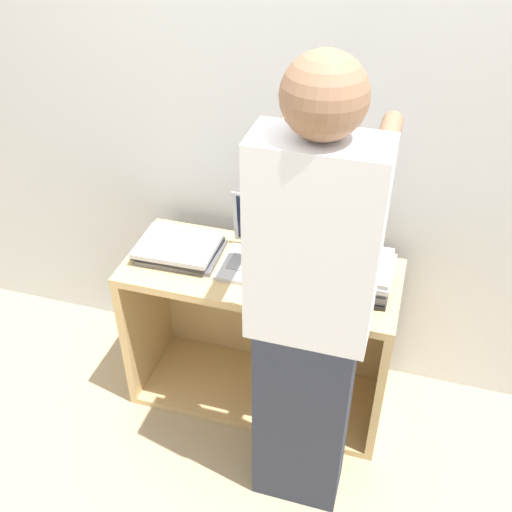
% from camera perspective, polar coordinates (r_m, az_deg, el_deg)
% --- Properties ---
extents(ground_plane, '(12.00, 12.00, 0.00)m').
position_cam_1_polar(ground_plane, '(2.85, -1.00, -16.27)').
color(ground_plane, tan).
extents(wall_back, '(8.00, 0.05, 2.40)m').
position_cam_1_polar(wall_back, '(2.54, 2.73, 11.43)').
color(wall_back, silver).
rests_on(wall_back, ground_plane).
extents(cart, '(1.15, 0.48, 0.75)m').
position_cam_1_polar(cart, '(2.77, 0.81, -6.67)').
color(cart, tan).
rests_on(cart, ground_plane).
extents(laptop_open, '(0.33, 0.29, 0.27)m').
position_cam_1_polar(laptop_open, '(2.49, 0.79, 0.36)').
color(laptop_open, '#B7B7BC').
rests_on(laptop_open, cart).
extents(laptop_stack_left, '(0.35, 0.27, 0.06)m').
position_cam_1_polar(laptop_stack_left, '(2.57, -7.31, 0.70)').
color(laptop_stack_left, slate).
rests_on(laptop_stack_left, cart).
extents(laptop_stack_right, '(0.35, 0.27, 0.13)m').
position_cam_1_polar(laptop_stack_right, '(2.39, 8.84, -1.54)').
color(laptop_stack_right, '#232326').
rests_on(laptop_stack_right, cart).
extents(person, '(0.40, 0.54, 1.81)m').
position_cam_1_polar(person, '(2.01, 5.09, -5.88)').
color(person, '#2D3342').
rests_on(person, ground_plane).
extents(inventory_tag, '(0.06, 0.02, 0.01)m').
position_cam_1_polar(inventory_tag, '(2.30, 8.70, -1.18)').
color(inventory_tag, red).
rests_on(inventory_tag, laptop_stack_right).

